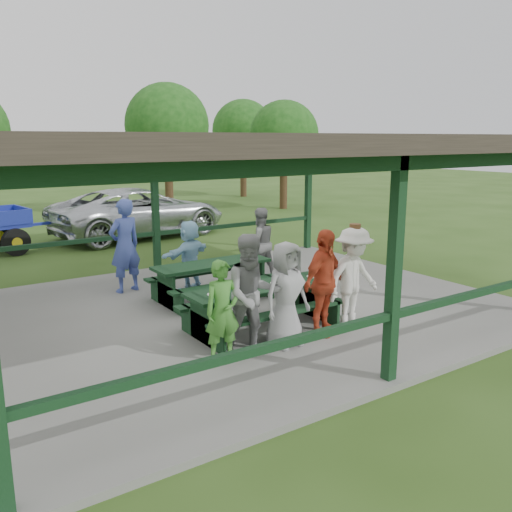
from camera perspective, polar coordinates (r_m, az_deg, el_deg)
ground at (r=10.51m, az=-1.81°, el=-5.95°), size 90.00×90.00×0.00m
concrete_slab at (r=10.49m, az=-1.81°, el=-5.69°), size 10.00×8.00×0.10m
pavilion_structure at (r=9.98m, az=-1.93°, el=11.60°), size 10.60×8.60×3.24m
picnic_table_near at (r=9.22m, az=0.56°, el=-4.82°), size 2.64×1.39×0.75m
picnic_table_far at (r=10.95m, az=-4.61°, el=-2.13°), size 2.39×1.39×0.75m
table_setting at (r=9.22m, az=1.09°, el=-2.85°), size 2.26×0.45×0.10m
contestant_green at (r=7.86m, az=-3.52°, el=-5.81°), size 0.59×0.42×1.50m
contestant_grey_left at (r=8.05m, az=-0.39°, el=-4.11°), size 1.04×0.90×1.83m
contestant_grey_mid at (r=8.39m, az=3.19°, el=-4.05°), size 0.85×0.59×1.66m
contestant_red at (r=8.92m, az=7.13°, el=-2.79°), size 1.12×0.72×1.77m
contestant_white_fedora at (r=9.36m, az=10.19°, el=-2.22°), size 1.17×0.73×1.79m
spectator_lblue at (r=11.65m, az=-7.00°, el=0.11°), size 1.45×0.96×1.50m
spectator_blue at (r=11.65m, az=-13.64°, el=1.06°), size 0.80×0.61×1.97m
spectator_grey at (r=12.49m, az=0.36°, el=1.37°), size 0.87×0.71×1.64m
pickup_truck at (r=18.86m, az=-12.14°, el=4.53°), size 6.25×3.45×1.66m
tree_mid at (r=24.22m, az=-9.35°, el=13.37°), size 3.60×3.60×5.62m
tree_right at (r=25.76m, az=2.97°, el=12.53°), size 3.22×3.22×5.03m
tree_far_right at (r=31.20m, az=-1.36°, el=13.01°), size 3.47×3.47×5.43m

